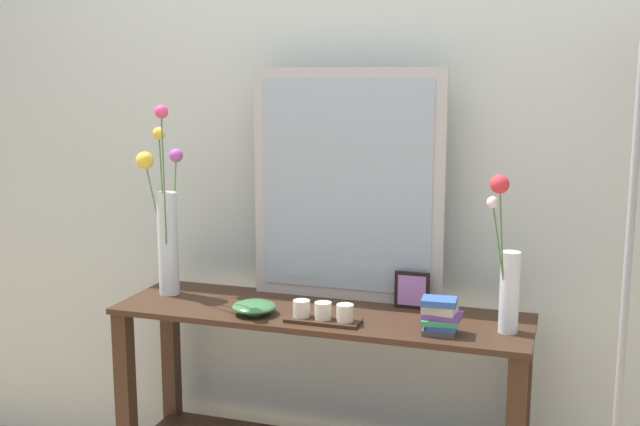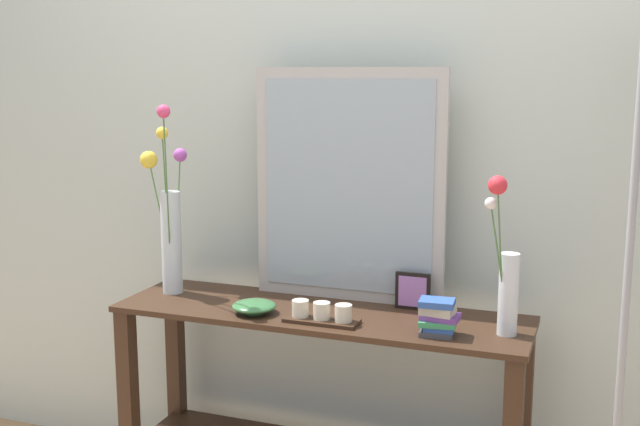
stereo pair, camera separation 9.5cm
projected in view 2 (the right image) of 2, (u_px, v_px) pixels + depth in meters
name	position (u px, v px, depth m)	size (l,w,h in m)	color
wall_back	(351.00, 136.00, 2.84)	(6.40, 0.08, 2.70)	beige
console_table	(320.00, 392.00, 2.69)	(1.41, 0.41, 0.78)	#382316
mirror_leaning	(349.00, 186.00, 2.71)	(0.69, 0.03, 0.82)	#B7B2AD
tall_vase_left	(169.00, 222.00, 2.82)	(0.20, 0.26, 0.69)	silver
vase_right	(506.00, 274.00, 2.36)	(0.10, 0.13, 0.50)	silver
candle_tray	(322.00, 314.00, 2.51)	(0.24, 0.09, 0.07)	#382316
picture_frame_small	(413.00, 291.00, 2.65)	(0.12, 0.01, 0.13)	black
decorative_bowl	(254.00, 306.00, 2.61)	(0.15, 0.15, 0.04)	#38703D
book_stack	(438.00, 317.00, 2.39)	(0.13, 0.10, 0.11)	#424247
floor_lamp	(635.00, 177.00, 2.22)	(0.24, 0.24, 1.91)	#9E9EA3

